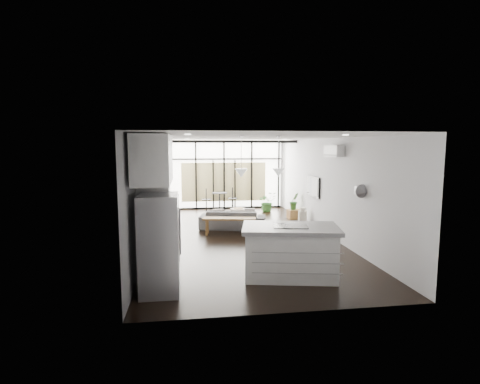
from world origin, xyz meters
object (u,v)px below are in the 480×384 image
object	(u,v)px
pouf	(238,215)
tv	(313,186)
fridge	(159,244)
island	(290,252)
sofa	(233,216)
console_bench	(229,226)
milk_can	(303,216)

from	to	relation	value
pouf	tv	bearing A→B (deg)	-26.81
fridge	pouf	size ratio (longest dim) A/B	3.14
island	sofa	bearing A→B (deg)	108.75
fridge	console_bench	world-z (taller)	fridge
sofa	milk_can	bearing A→B (deg)	-158.18
island	console_bench	distance (m)	3.81
fridge	milk_can	size ratio (longest dim) A/B	3.12
console_bench	tv	distance (m)	3.05
island	sofa	xyz separation A→B (m)	(-0.59, 4.49, -0.11)
sofa	milk_can	distance (m)	2.40
island	console_bench	xyz separation A→B (m)	(-0.78, 3.72, -0.26)
island	tv	size ratio (longest dim) A/B	1.70
milk_can	tv	xyz separation A→B (m)	(0.21, -0.38, 1.02)
sofa	console_bench	world-z (taller)	sofa
console_bench	fridge	bearing A→B (deg)	-102.52
sofa	tv	xyz separation A→B (m)	(2.59, -0.06, 0.90)
pouf	tv	size ratio (longest dim) A/B	0.51
sofa	milk_can	size ratio (longest dim) A/B	3.60
milk_can	fridge	bearing A→B (deg)	-129.28
fridge	milk_can	world-z (taller)	fridge
island	fridge	bearing A→B (deg)	-159.10
milk_can	console_bench	bearing A→B (deg)	-157.07
fridge	sofa	xyz separation A→B (m)	(1.90, 4.91, -0.48)
fridge	milk_can	distance (m)	6.78
sofa	milk_can	world-z (taller)	sofa
fridge	console_bench	distance (m)	4.53
sofa	tv	bearing A→B (deg)	-167.20
console_bench	sofa	bearing A→B (deg)	85.96
tv	console_bench	bearing A→B (deg)	-165.77
sofa	island	bearing A→B (deg)	111.66
pouf	milk_can	world-z (taller)	milk_can
console_bench	pouf	distance (m)	1.92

